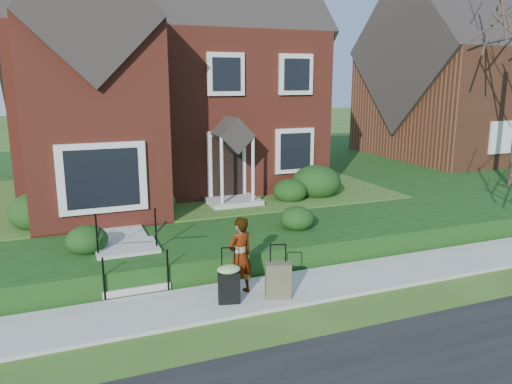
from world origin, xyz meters
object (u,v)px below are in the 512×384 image
woman (240,256)px  suitcase_black (229,282)px  suitcase_olive (278,280)px  front_steps (130,261)px

woman → suitcase_black: (-0.36, -0.32, -0.38)m
suitcase_black → suitcase_olive: suitcase_black is taller
suitcase_black → woman: bearing=55.9°
front_steps → suitcase_black: (1.65, -2.06, 0.05)m
front_steps → woman: size_ratio=1.22×
woman → suitcase_black: 0.62m
front_steps → suitcase_black: size_ratio=1.77×
suitcase_black → suitcase_olive: 1.02m
suitcase_olive → suitcase_black: bearing=-170.1°
front_steps → suitcase_olive: front_steps is taller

